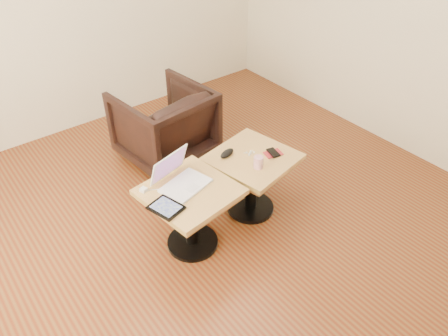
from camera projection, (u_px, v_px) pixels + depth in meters
room_shell at (211, 78)px, 2.76m from camera, size 4.52×4.52×2.71m
side_table_left at (190, 204)px, 3.20m from camera, size 0.69×0.69×0.55m
side_table_right at (252, 170)px, 3.53m from camera, size 0.71×0.71×0.55m
laptop at (180, 179)px, 3.14m from camera, size 0.41×0.38×0.24m
tablet at (166, 208)px, 2.96m from camera, size 0.23×0.26×0.02m
charging_adapter at (143, 190)px, 3.10m from camera, size 0.05×0.05×0.03m
glasses_case at (227, 153)px, 3.44m from camera, size 0.16×0.10×0.05m
striped_cup at (258, 162)px, 3.30m from camera, size 0.08×0.08×0.10m
earbuds_tangle at (250, 153)px, 3.47m from camera, size 0.08×0.05×0.02m
phone_on_sleeve at (273, 153)px, 3.47m from camera, size 0.16×0.14×0.02m
armchair at (164, 125)px, 4.19m from camera, size 0.87×0.89×0.74m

